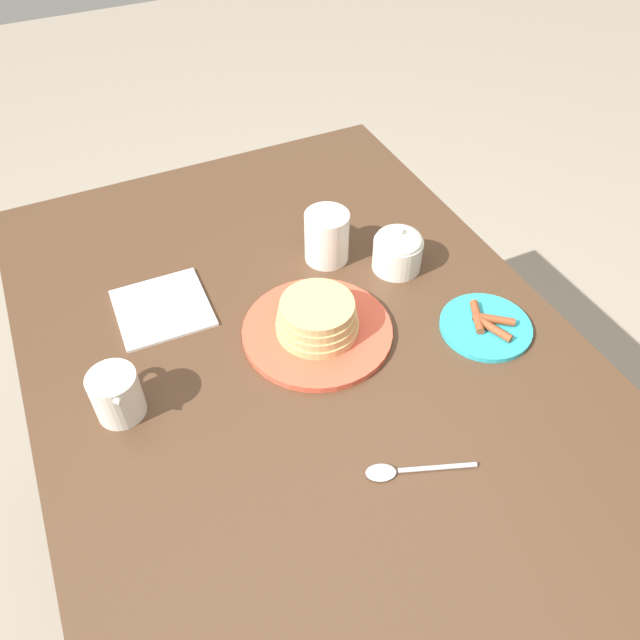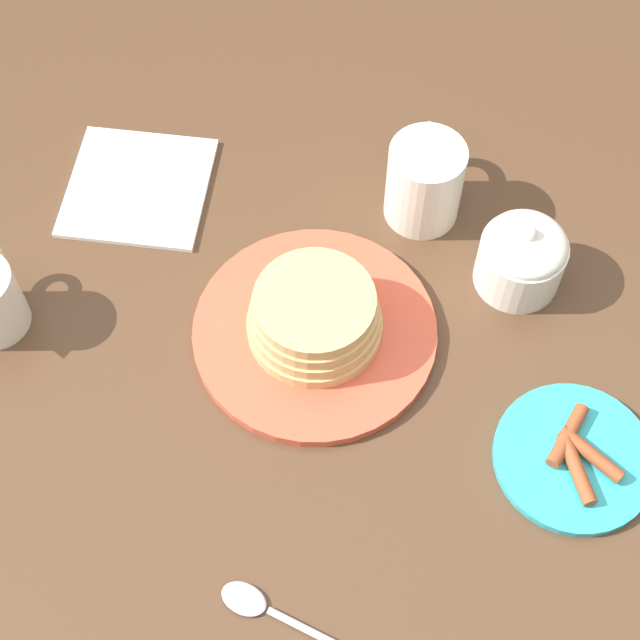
% 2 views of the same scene
% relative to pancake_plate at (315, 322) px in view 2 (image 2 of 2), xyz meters
% --- Properties ---
extents(ground_plane, '(8.00, 8.00, 0.00)m').
position_rel_pancake_plate_xyz_m(ground_plane, '(-0.03, 0.03, -0.80)').
color(ground_plane, gray).
extents(dining_table, '(1.25, 0.87, 0.78)m').
position_rel_pancake_plate_xyz_m(dining_table, '(-0.03, 0.03, -0.16)').
color(dining_table, '#4C3321').
rests_on(dining_table, ground_plane).
extents(pancake_plate, '(0.25, 0.25, 0.07)m').
position_rel_pancake_plate_xyz_m(pancake_plate, '(0.00, 0.00, 0.00)').
color(pancake_plate, '#DB5138').
rests_on(pancake_plate, dining_table).
extents(side_plate_bacon, '(0.16, 0.16, 0.02)m').
position_rel_pancake_plate_xyz_m(side_plate_bacon, '(-0.11, -0.26, -0.02)').
color(side_plate_bacon, '#2DADBC').
rests_on(side_plate_bacon, dining_table).
extents(coffee_mug, '(0.12, 0.08, 0.10)m').
position_rel_pancake_plate_xyz_m(coffee_mug, '(0.18, -0.10, 0.03)').
color(coffee_mug, silver).
rests_on(coffee_mug, dining_table).
extents(sugar_bowl, '(0.09, 0.09, 0.09)m').
position_rel_pancake_plate_xyz_m(sugar_bowl, '(0.09, -0.21, 0.02)').
color(sugar_bowl, silver).
rests_on(sugar_bowl, dining_table).
extents(napkin, '(0.16, 0.16, 0.01)m').
position_rel_pancake_plate_xyz_m(napkin, '(0.17, 0.22, -0.02)').
color(napkin, white).
rests_on(napkin, dining_table).
extents(spoon, '(0.07, 0.15, 0.01)m').
position_rel_pancake_plate_xyz_m(spoon, '(-0.29, 0.01, -0.02)').
color(spoon, silver).
rests_on(spoon, dining_table).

